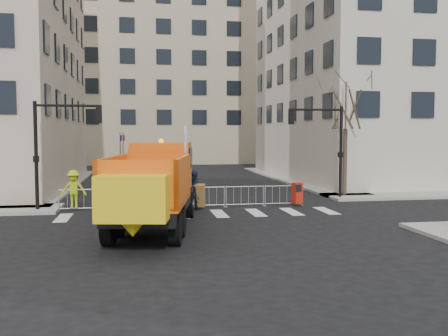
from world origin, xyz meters
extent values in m
plane|color=black|center=(0.00, 0.00, 0.00)|extent=(120.00, 120.00, 0.00)
cube|color=gray|center=(0.00, 8.50, 0.07)|extent=(64.00, 5.00, 0.15)
cube|color=#B7AA8C|center=(0.00, 52.00, 12.00)|extent=(30.00, 18.00, 24.00)
cylinder|color=black|center=(-8.00, 7.50, 2.70)|extent=(0.18, 0.18, 5.40)
cylinder|color=black|center=(8.50, 9.50, 2.70)|extent=(0.18, 0.18, 5.40)
cube|color=black|center=(-2.48, 1.99, 1.04)|extent=(3.89, 8.19, 0.49)
cylinder|color=black|center=(-3.09, 4.99, 0.60)|extent=(0.59, 1.25, 1.20)
cylinder|color=black|center=(-0.84, 4.58, 0.60)|extent=(0.59, 1.25, 1.20)
cylinder|color=black|center=(-3.86, 0.80, 0.60)|extent=(0.59, 1.25, 1.20)
cylinder|color=black|center=(-1.61, 0.39, 0.60)|extent=(0.59, 1.25, 1.20)
cylinder|color=black|center=(-4.12, -0.60, 0.60)|extent=(0.59, 1.25, 1.20)
cylinder|color=black|center=(-1.86, -1.01, 0.60)|extent=(0.59, 1.25, 1.20)
cube|color=#E1560C|center=(-1.85, 5.43, 1.80)|extent=(2.57, 2.13, 1.09)
cube|color=#E1560C|center=(-2.10, 4.03, 2.46)|extent=(2.79, 2.17, 1.97)
cylinder|color=silver|center=(-1.12, 3.02, 2.84)|extent=(0.15, 0.15, 2.62)
cube|color=#E1560C|center=(-2.75, 0.49, 2.18)|extent=(3.55, 5.22, 1.80)
cube|color=yellow|center=(-3.29, -2.42, 1.86)|extent=(2.35, 1.47, 1.42)
cube|color=brown|center=(-1.51, 7.25, 0.71)|extent=(3.55, 1.25, 1.23)
imported|color=black|center=(-0.36, 7.00, 1.00)|extent=(0.87, 0.81, 1.99)
imported|color=black|center=(-0.41, 7.00, 0.86)|extent=(1.05, 0.99, 1.72)
imported|color=black|center=(-0.53, 7.00, 0.84)|extent=(0.66, 1.06, 1.69)
imported|color=#A9C316|center=(-6.27, 7.54, 1.09)|extent=(1.23, 0.72, 1.89)
cube|color=#AB1B0D|center=(5.16, 7.24, 0.70)|extent=(0.54, 0.50, 1.10)
camera|label=1|loc=(-3.07, -17.89, 3.85)|focal=40.00mm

